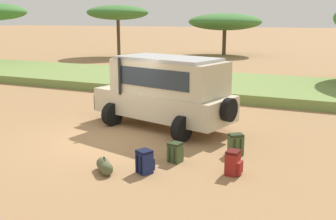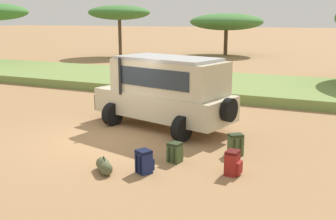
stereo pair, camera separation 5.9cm
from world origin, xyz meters
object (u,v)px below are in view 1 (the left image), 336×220
object	(u,v)px
backpack_beside_front_wheel	(175,152)
acacia_tree_centre_back	(225,22)
acacia_tree_left_mid	(118,13)
safari_vehicle	(165,90)
backpack_outermost	(145,162)
backpack_near_rear_wheel	(236,145)
duffel_bag_low_black_case	(105,166)
backpack_cluster_center	(233,163)

from	to	relation	value
backpack_beside_front_wheel	acacia_tree_centre_back	xyz separation A→B (m)	(-7.70, 30.54, 3.08)
acacia_tree_left_mid	acacia_tree_centre_back	bearing A→B (deg)	33.34
safari_vehicle	acacia_tree_left_mid	xyz separation A→B (m)	(-15.03, 21.64, 2.93)
safari_vehicle	backpack_outermost	bearing A→B (deg)	-72.22
backpack_near_rear_wheel	backpack_beside_front_wheel	bearing A→B (deg)	-137.20
backpack_near_rear_wheel	backpack_outermost	size ratio (longest dim) A/B	1.03
backpack_near_rear_wheel	acacia_tree_centre_back	xyz separation A→B (m)	(-9.00, 29.34, 3.05)
backpack_near_rear_wheel	acacia_tree_left_mid	world-z (taller)	acacia_tree_left_mid
backpack_beside_front_wheel	duffel_bag_low_black_case	bearing A→B (deg)	-133.03
backpack_cluster_center	duffel_bag_low_black_case	xyz separation A→B (m)	(-2.91, -1.17, -0.14)
backpack_outermost	duffel_bag_low_black_case	world-z (taller)	backpack_outermost
safari_vehicle	backpack_outermost	distance (m)	4.31
backpack_cluster_center	backpack_outermost	bearing A→B (deg)	-158.54
safari_vehicle	backpack_outermost	xyz separation A→B (m)	(1.28, -3.99, -1.01)
backpack_beside_front_wheel	backpack_cluster_center	bearing A→B (deg)	-7.69
backpack_near_rear_wheel	duffel_bag_low_black_case	world-z (taller)	backpack_near_rear_wheel
backpack_near_rear_wheel	duffel_bag_low_black_case	distance (m)	3.67
duffel_bag_low_black_case	backpack_beside_front_wheel	bearing A→B (deg)	46.97
backpack_near_rear_wheel	backpack_outermost	world-z (taller)	backpack_near_rear_wheel
backpack_outermost	acacia_tree_left_mid	xyz separation A→B (m)	(-16.31, 25.63, 3.94)
backpack_near_rear_wheel	acacia_tree_left_mid	distance (m)	29.80
backpack_beside_front_wheel	backpack_near_rear_wheel	xyz separation A→B (m)	(1.30, 1.20, 0.03)
backpack_beside_front_wheel	acacia_tree_left_mid	bearing A→B (deg)	124.14
backpack_beside_front_wheel	duffel_bag_low_black_case	world-z (taller)	backpack_beside_front_wheel
backpack_cluster_center	acacia_tree_centre_back	bearing A→B (deg)	106.86
safari_vehicle	backpack_cluster_center	xyz separation A→B (m)	(3.28, -3.20, -1.00)
duffel_bag_low_black_case	acacia_tree_centre_back	bearing A→B (deg)	101.35
backpack_beside_front_wheel	backpack_cluster_center	world-z (taller)	backpack_cluster_center
backpack_cluster_center	acacia_tree_left_mid	xyz separation A→B (m)	(-18.31, 24.84, 3.93)
acacia_tree_left_mid	safari_vehicle	bearing A→B (deg)	-55.21
duffel_bag_low_black_case	acacia_tree_centre_back	distance (m)	32.72
backpack_cluster_center	backpack_outermost	world-z (taller)	backpack_cluster_center
backpack_beside_front_wheel	acacia_tree_left_mid	world-z (taller)	acacia_tree_left_mid
safari_vehicle	duffel_bag_low_black_case	xyz separation A→B (m)	(0.37, -4.37, -1.14)
duffel_bag_low_black_case	acacia_tree_centre_back	xyz separation A→B (m)	(-6.41, 31.93, 3.19)
safari_vehicle	backpack_cluster_center	bearing A→B (deg)	-44.33
acacia_tree_left_mid	acacia_tree_centre_back	distance (m)	10.80
backpack_beside_front_wheel	backpack_outermost	size ratio (longest dim) A/B	0.91
backpack_cluster_center	acacia_tree_centre_back	world-z (taller)	acacia_tree_centre_back
backpack_outermost	backpack_near_rear_wheel	bearing A→B (deg)	52.72
safari_vehicle	duffel_bag_low_black_case	size ratio (longest dim) A/B	8.53
acacia_tree_left_mid	backpack_beside_front_wheel	bearing A→B (deg)	-55.86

